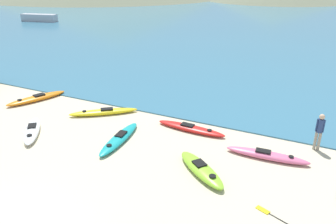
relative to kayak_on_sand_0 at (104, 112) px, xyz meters
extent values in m
cube|color=teal|center=(2.55, 36.18, -0.11)|extent=(160.00, 70.00, 0.06)
ellipsoid|color=yellow|center=(0.00, 0.00, 0.00)|extent=(3.17, 2.65, 0.27)
cube|color=black|center=(0.14, 0.11, 0.16)|extent=(0.70, 0.65, 0.05)
cylinder|color=black|center=(-0.77, -0.60, 0.14)|extent=(0.21, 0.21, 0.02)
ellipsoid|color=orange|center=(-4.73, -0.04, 0.00)|extent=(1.93, 3.48, 0.28)
cube|color=black|center=(-4.66, 0.12, 0.17)|extent=(0.59, 0.72, 0.05)
cylinder|color=black|center=(-5.08, -0.93, 0.16)|extent=(0.25, 0.25, 0.02)
ellipsoid|color=red|center=(4.86, 0.22, -0.01)|extent=(3.46, 0.79, 0.25)
cube|color=black|center=(4.69, 0.23, 0.13)|extent=(0.63, 0.37, 0.05)
cylinder|color=black|center=(5.80, 0.17, 0.12)|extent=(0.22, 0.22, 0.02)
ellipsoid|color=#E5668C|center=(8.58, -0.75, 0.00)|extent=(3.33, 0.76, 0.28)
cube|color=black|center=(8.41, -0.76, 0.17)|extent=(0.61, 0.35, 0.05)
cylinder|color=black|center=(9.48, -0.70, 0.16)|extent=(0.20, 0.20, 0.02)
ellipsoid|color=teal|center=(2.38, -2.10, -0.01)|extent=(0.97, 3.37, 0.26)
cube|color=black|center=(2.37, -1.94, 0.14)|extent=(0.41, 0.63, 0.05)
cylinder|color=black|center=(2.47, -3.01, 0.13)|extent=(0.23, 0.23, 0.02)
ellipsoid|color=#8CCC2D|center=(6.54, -2.89, 0.03)|extent=(2.63, 2.31, 0.33)
cube|color=black|center=(6.43, -2.80, 0.21)|extent=(0.64, 0.63, 0.05)
cylinder|color=black|center=(7.13, -3.36, 0.20)|extent=(0.26, 0.26, 0.02)
ellipsoid|color=white|center=(-1.71, -3.23, 0.01)|extent=(2.36, 2.65, 0.30)
cube|color=black|center=(-1.80, -3.12, 0.19)|extent=(0.61, 0.63, 0.05)
cylinder|color=black|center=(-1.20, -3.85, 0.18)|extent=(0.23, 0.23, 0.02)
cylinder|color=gray|center=(10.25, 0.87, 0.27)|extent=(0.12, 0.12, 0.83)
cylinder|color=gray|center=(10.40, 0.87, 0.27)|extent=(0.12, 0.12, 0.83)
cube|color=navy|center=(10.32, 0.87, 0.98)|extent=(0.20, 0.23, 0.59)
cylinder|color=navy|center=(10.20, 0.87, 1.00)|extent=(0.09, 0.09, 0.56)
cylinder|color=navy|center=(10.45, 0.87, 1.00)|extent=(0.09, 0.09, 0.56)
sphere|color=tan|center=(10.32, 0.87, 1.39)|extent=(0.22, 0.22, 0.22)
cube|color=#B2B2B7|center=(-28.43, 23.51, 0.43)|extent=(5.42, 2.41, 1.02)
cube|color=yellow|center=(9.04, -4.00, -0.12)|extent=(0.48, 0.33, 0.03)
camera|label=1|loc=(9.91, -12.78, 6.89)|focal=35.00mm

